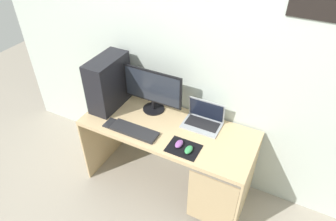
# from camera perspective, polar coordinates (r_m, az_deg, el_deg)

# --- Properties ---
(ground_plane) EXTENTS (8.00, 8.00, 0.00)m
(ground_plane) POSITION_cam_1_polar(r_m,az_deg,el_deg) (3.14, 0.00, -13.56)
(ground_plane) COLOR #9E9384
(wall_back) EXTENTS (4.00, 0.05, 2.60)m
(wall_back) POSITION_cam_1_polar(r_m,az_deg,el_deg) (2.56, 3.70, 10.96)
(wall_back) COLOR beige
(wall_back) RESTS_ON ground_plane
(desk) EXTENTS (1.52, 0.62, 0.75)m
(desk) POSITION_cam_1_polar(r_m,az_deg,el_deg) (2.68, 0.26, -5.78)
(desk) COLOR tan
(desk) RESTS_ON ground_plane
(pc_tower) EXTENTS (0.20, 0.44, 0.48)m
(pc_tower) POSITION_cam_1_polar(r_m,az_deg,el_deg) (2.77, -11.26, 5.23)
(pc_tower) COLOR black
(pc_tower) RESTS_ON desk
(monitor) EXTENTS (0.57, 0.20, 0.42)m
(monitor) POSITION_cam_1_polar(r_m,az_deg,el_deg) (2.66, -2.95, 3.94)
(monitor) COLOR black
(monitor) RESTS_ON desk
(laptop) EXTENTS (0.33, 0.22, 0.22)m
(laptop) POSITION_cam_1_polar(r_m,az_deg,el_deg) (2.62, 6.72, -1.77)
(laptop) COLOR #9EA3A8
(laptop) RESTS_ON desk
(keyboard) EXTENTS (0.42, 0.14, 0.02)m
(keyboard) POSITION_cam_1_polar(r_m,az_deg,el_deg) (2.56, -6.41, -3.87)
(keyboard) COLOR #232326
(keyboard) RESTS_ON desk
(mousepad) EXTENTS (0.26, 0.20, 0.00)m
(mousepad) POSITION_cam_1_polar(r_m,az_deg,el_deg) (2.41, 2.98, -7.18)
(mousepad) COLOR black
(mousepad) RESTS_ON desk
(mouse_left) EXTENTS (0.06, 0.10, 0.03)m
(mouse_left) POSITION_cam_1_polar(r_m,az_deg,el_deg) (2.41, 2.11, -6.36)
(mouse_left) COLOR #8C4C99
(mouse_left) RESTS_ON mousepad
(mouse_right) EXTENTS (0.06, 0.10, 0.03)m
(mouse_right) POSITION_cam_1_polar(r_m,az_deg,el_deg) (2.37, 3.95, -7.45)
(mouse_right) COLOR #338C4C
(mouse_right) RESTS_ON mousepad
(cell_phone) EXTENTS (0.07, 0.13, 0.01)m
(cell_phone) POSITION_cam_1_polar(r_m,az_deg,el_deg) (2.68, -11.04, -2.35)
(cell_phone) COLOR #232326
(cell_phone) RESTS_ON desk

